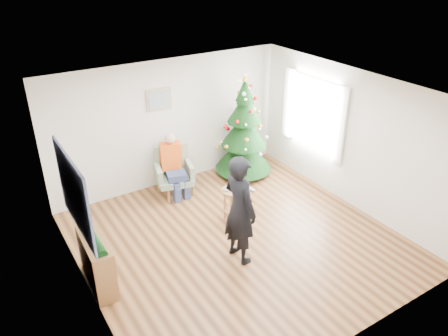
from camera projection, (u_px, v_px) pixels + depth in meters
floor at (238, 240)px, 7.46m from camera, size 5.00×5.00×0.00m
ceiling at (240, 93)px, 6.27m from camera, size 5.00×5.00×0.00m
wall_back at (169, 124)px, 8.74m from camera, size 5.00×0.00×5.00m
wall_front at (361, 260)px, 4.99m from camera, size 5.00×0.00×5.00m
wall_left at (80, 221)px, 5.68m from camera, size 0.00×5.00×5.00m
wall_right at (351, 139)px, 8.05m from camera, size 0.00×5.00×5.00m
window_panel at (314, 113)px, 8.70m from camera, size 0.04×1.30×1.40m
curtains at (313, 114)px, 8.68m from camera, size 0.05×1.75×1.50m
christmas_tree at (244, 131)px, 9.19m from camera, size 1.22×1.22×2.21m
stool at (233, 204)px, 7.89m from camera, size 0.41×0.41×0.62m
laptop at (233, 189)px, 7.74m from camera, size 0.35×0.24×0.03m
armchair at (174, 177)px, 8.73m from camera, size 0.83×0.80×0.98m
seated_person at (174, 165)px, 8.54m from camera, size 0.47×0.62×1.28m
standing_man at (240, 210)px, 6.66m from camera, size 0.49×0.69×1.81m
game_controller at (252, 190)px, 6.59m from camera, size 0.05×0.13×0.04m
console at (97, 262)px, 6.34m from camera, size 0.34×1.01×0.80m
garland at (93, 238)px, 6.15m from camera, size 0.14×0.90×0.14m
tapestry at (74, 194)px, 5.81m from camera, size 0.03×1.50×1.15m
framed_picture at (159, 99)px, 8.37m from camera, size 0.52×0.05×0.42m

